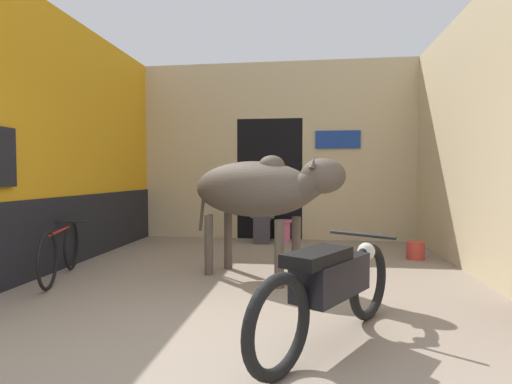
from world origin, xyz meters
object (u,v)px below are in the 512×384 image
(cow, at_px, (258,190))
(shopkeeper_seated, at_px, (262,209))
(motorcycle_near, at_px, (331,285))
(plastic_stool, at_px, (284,230))
(bucket, at_px, (415,250))
(bicycle, at_px, (61,251))

(cow, relative_size, shopkeeper_seated, 1.69)
(motorcycle_near, relative_size, plastic_stool, 4.21)
(cow, bearing_deg, motorcycle_near, -66.85)
(motorcycle_near, bearing_deg, plastic_stool, 97.66)
(bucket, bearing_deg, bicycle, -159.37)
(motorcycle_near, distance_m, bicycle, 3.48)
(shopkeeper_seated, distance_m, plastic_stool, 0.60)
(bicycle, distance_m, shopkeeper_seated, 3.59)
(motorcycle_near, bearing_deg, shopkeeper_seated, 102.99)
(motorcycle_near, distance_m, plastic_stool, 4.58)
(cow, xyz_separation_m, motorcycle_near, (0.77, -1.81, -0.64))
(motorcycle_near, distance_m, shopkeeper_seated, 4.47)
(bicycle, height_order, shopkeeper_seated, shopkeeper_seated)
(plastic_stool, distance_m, bucket, 2.43)
(shopkeeper_seated, height_order, plastic_stool, shopkeeper_seated)
(bicycle, bearing_deg, motorcycle_near, -25.36)
(shopkeeper_seated, height_order, bucket, shopkeeper_seated)
(bicycle, distance_m, plastic_stool, 3.96)
(motorcycle_near, relative_size, shopkeeper_seated, 1.42)
(shopkeeper_seated, bearing_deg, bucket, -25.12)
(shopkeeper_seated, relative_size, plastic_stool, 2.96)
(motorcycle_near, relative_size, bucket, 6.65)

